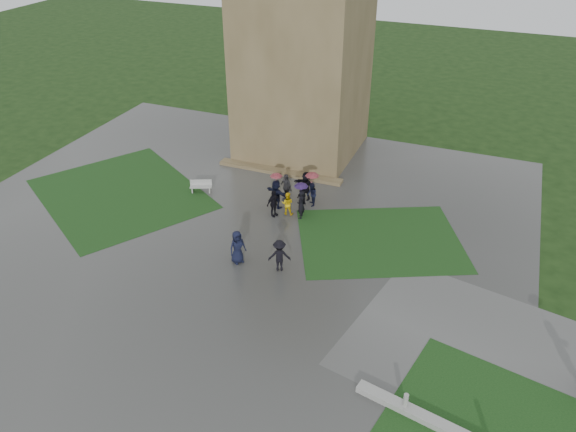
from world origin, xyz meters
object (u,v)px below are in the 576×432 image
at_px(pedestrian_mid, 237,247).
at_px(pedestrian_near, 279,256).
at_px(bench, 201,186).
at_px(tower, 304,27).

xyz_separation_m(pedestrian_mid, pedestrian_near, (2.34, 0.16, -0.04)).
height_order(bench, pedestrian_near, pedestrian_near).
bearing_deg(tower, bench, -113.00).
bearing_deg(pedestrian_near, bench, -58.97).
bearing_deg(pedestrian_mid, bench, 76.77).
bearing_deg(bench, tower, 43.06).
height_order(pedestrian_mid, pedestrian_near, pedestrian_mid).
bearing_deg(pedestrian_near, tower, -96.27).
bearing_deg(pedestrian_near, pedestrian_mid, -18.46).
height_order(tower, bench, tower).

